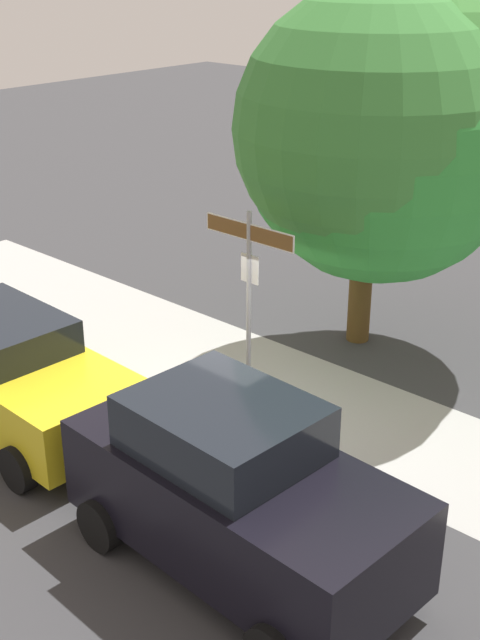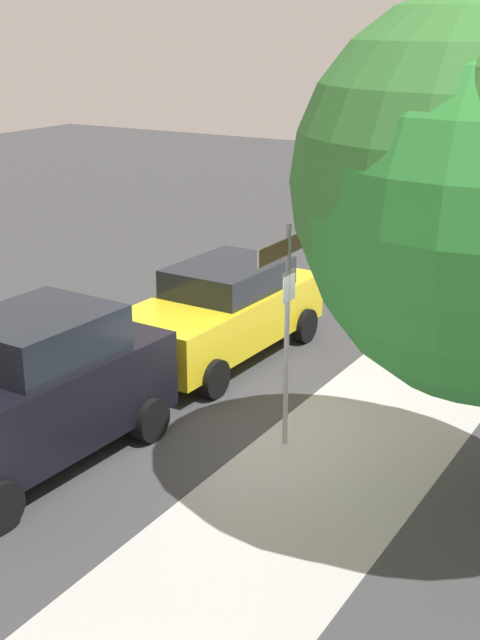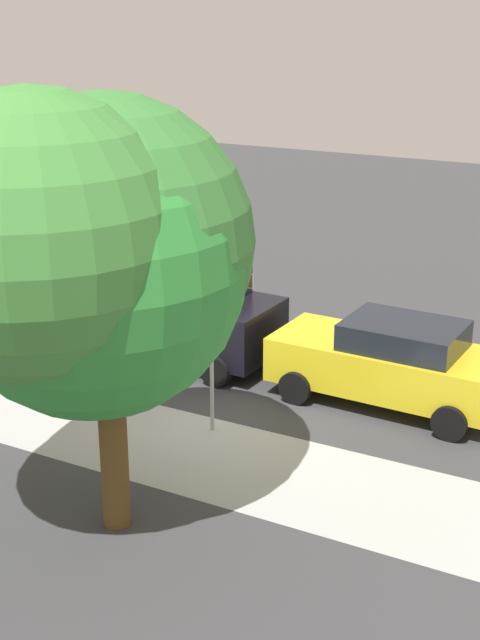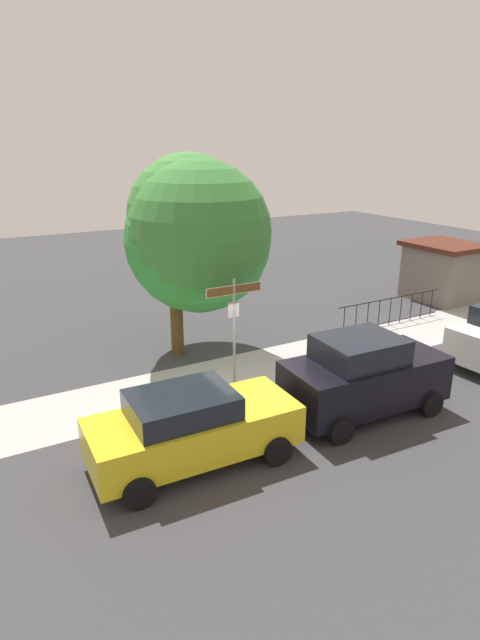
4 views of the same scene
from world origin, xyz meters
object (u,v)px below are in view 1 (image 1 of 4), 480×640
(shade_tree, at_px, (389,123))
(car_yellow, at_px, (9,371))
(street_sign, at_px, (249,274))
(car_black, at_px, (236,490))

(shade_tree, xyz_separation_m, car_yellow, (-2.70, -5.49, -3.16))
(street_sign, relative_size, shade_tree, 0.51)
(street_sign, xyz_separation_m, car_black, (2.20, -2.67, -1.24))
(shade_tree, height_order, car_yellow, shade_tree)
(car_black, bearing_deg, street_sign, 132.16)
(street_sign, bearing_deg, car_yellow, -133.31)
(street_sign, distance_m, shade_tree, 3.43)
(car_yellow, bearing_deg, shade_tree, 65.73)
(street_sign, xyz_separation_m, car_yellow, (-2.41, -2.56, -1.40))
(car_yellow, relative_size, car_black, 1.07)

